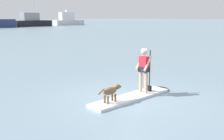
{
  "coord_description": "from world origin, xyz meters",
  "views": [
    {
      "loc": [
        -6.63,
        -6.22,
        2.91
      ],
      "look_at": [
        0.0,
        1.0,
        0.9
      ],
      "focal_mm": 42.56,
      "sensor_mm": 36.0,
      "label": 1
    }
  ],
  "objects_px": {
    "paddleboard": "(135,96)",
    "moored_boat_center": "(32,21)",
    "dog": "(111,91)",
    "person_paddler": "(144,67)",
    "moored_boat_far_starboard": "(68,20)"
  },
  "relations": [
    {
      "from": "paddleboard",
      "to": "moored_boat_center",
      "type": "bearing_deg",
      "value": 66.92
    },
    {
      "from": "moored_boat_far_starboard",
      "to": "paddleboard",
      "type": "bearing_deg",
      "value": -121.55
    },
    {
      "from": "dog",
      "to": "person_paddler",
      "type": "bearing_deg",
      "value": 0.28
    },
    {
      "from": "person_paddler",
      "to": "moored_boat_far_starboard",
      "type": "bearing_deg",
      "value": 58.74
    },
    {
      "from": "dog",
      "to": "moored_boat_far_starboard",
      "type": "height_order",
      "value": "moored_boat_far_starboard"
    },
    {
      "from": "dog",
      "to": "moored_boat_center",
      "type": "xyz_separation_m",
      "value": [
        28.18,
        63.35,
        0.92
      ]
    },
    {
      "from": "moored_boat_center",
      "to": "moored_boat_far_starboard",
      "type": "relative_size",
      "value": 1.05
    },
    {
      "from": "paddleboard",
      "to": "person_paddler",
      "type": "xyz_separation_m",
      "value": [
        0.45,
        0.0,
        1.0
      ]
    },
    {
      "from": "person_paddler",
      "to": "paddleboard",
      "type": "bearing_deg",
      "value": -179.72
    },
    {
      "from": "paddleboard",
      "to": "moored_boat_center",
      "type": "relative_size",
      "value": 0.34
    },
    {
      "from": "moored_boat_far_starboard",
      "to": "person_paddler",
      "type": "bearing_deg",
      "value": -121.26
    },
    {
      "from": "person_paddler",
      "to": "moored_boat_center",
      "type": "relative_size",
      "value": 0.15
    },
    {
      "from": "dog",
      "to": "moored_boat_center",
      "type": "relative_size",
      "value": 0.1
    },
    {
      "from": "moored_boat_center",
      "to": "moored_boat_far_starboard",
      "type": "height_order",
      "value": "moored_boat_center"
    },
    {
      "from": "dog",
      "to": "moored_boat_center",
      "type": "height_order",
      "value": "moored_boat_center"
    }
  ]
}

